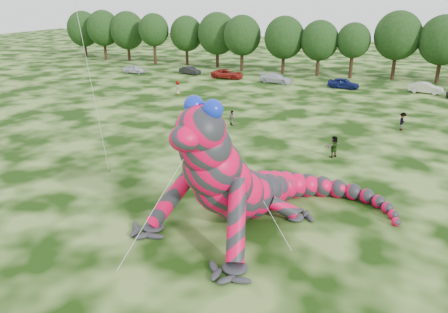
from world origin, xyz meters
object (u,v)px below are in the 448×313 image
at_px(car_0, 134,69).
at_px(spectator_1, 232,118).
at_px(inflatable_gecko, 249,153).
at_px(tree_0, 84,34).
at_px(car_1, 190,70).
at_px(car_5, 426,88).
at_px(tree_8, 319,48).
at_px(spectator_2, 402,121).
at_px(spectator_4, 178,88).
at_px(spectator_0, 207,126).
at_px(car_4, 344,83).
at_px(tree_10, 396,46).
at_px(spectator_5, 334,147).
at_px(tree_1, 104,35).
at_px(tree_9, 353,51).
at_px(tree_4, 187,41).
at_px(car_2, 228,74).
at_px(tree_2, 128,36).
at_px(tree_7, 284,45).
at_px(tree_3, 154,39).
at_px(car_3, 276,78).
at_px(tree_11, 442,50).
at_px(tree_6, 242,43).

height_order(car_0, spectator_1, spectator_1).
distance_m(inflatable_gecko, tree_0, 77.53).
xyz_separation_m(car_1, car_5, (36.58, 0.03, 0.08)).
bearing_deg(tree_8, spectator_2, -61.46).
bearing_deg(car_0, car_1, -76.06).
xyz_separation_m(spectator_4, spectator_0, (11.39, -14.07, -0.14)).
distance_m(car_1, car_4, 25.76).
bearing_deg(inflatable_gecko, tree_10, 101.48).
xyz_separation_m(tree_0, spectator_5, (60.24, -39.67, -3.84)).
distance_m(tree_1, tree_9, 49.43).
distance_m(tree_4, car_2, 16.51).
xyz_separation_m(tree_8, spectator_1, (-1.54, -32.22, -3.69)).
bearing_deg(inflatable_gecko, tree_0, 154.31).
height_order(car_4, spectator_5, spectator_5).
xyz_separation_m(tree_1, spectator_2, (58.80, -28.03, -4.00)).
height_order(tree_2, tree_7, tree_2).
relative_size(inflatable_gecko, spectator_4, 8.81).
relative_size(tree_2, tree_8, 1.08).
relative_size(tree_3, spectator_2, 5.20).
xyz_separation_m(tree_3, spectator_4, (17.50, -21.89, -3.80)).
xyz_separation_m(car_1, spectator_1, (18.46, -25.05, 0.14)).
height_order(tree_2, tree_8, tree_2).
xyz_separation_m(car_3, spectator_1, (2.84, -23.68, 0.05)).
bearing_deg(tree_9, car_4, -87.12).
bearing_deg(tree_11, tree_6, -177.24).
relative_size(tree_10, spectator_4, 5.72).
bearing_deg(tree_2, spectator_5, -38.83).
xyz_separation_m(tree_6, car_2, (0.66, -7.75, -4.02)).
height_order(tree_3, car_0, tree_3).
relative_size(tree_1, spectator_4, 5.34).
xyz_separation_m(car_2, spectator_1, (11.14, -24.17, 0.06)).
relative_size(car_1, car_5, 0.88).
xyz_separation_m(car_0, car_5, (45.79, 2.98, 0.03)).
bearing_deg(car_1, spectator_2, -109.91).
height_order(car_1, spectator_1, spectator_1).
bearing_deg(spectator_5, car_3, -120.37).
height_order(tree_7, car_3, tree_7).
relative_size(tree_10, car_1, 2.71).
distance_m(spectator_2, spectator_0, 19.43).
xyz_separation_m(car_4, spectator_0, (-8.33, -27.42, 0.03)).
xyz_separation_m(tree_6, tree_8, (13.34, 0.30, -0.27)).
xyz_separation_m(tree_2, car_2, (26.12, -9.83, -4.10)).
distance_m(tree_10, spectator_0, 40.33).
bearing_deg(car_5, tree_1, 91.54).
xyz_separation_m(inflatable_gecko, tree_11, (10.92, 51.05, 0.99)).
bearing_deg(car_5, tree_7, 82.02).
bearing_deg(spectator_2, tree_3, 68.97).
bearing_deg(tree_9, spectator_4, -131.01).
distance_m(tree_6, car_2, 8.76).
height_order(tree_0, car_5, tree_0).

